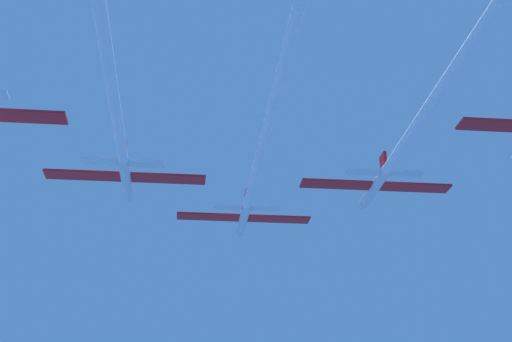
% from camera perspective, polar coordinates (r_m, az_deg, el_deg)
% --- Properties ---
extents(jet_lead, '(17.71, 56.04, 2.93)m').
position_cam_1_polar(jet_lead, '(84.35, -0.06, -0.17)').
color(jet_lead, white).
extents(jet_left_wing, '(17.71, 54.42, 2.93)m').
position_cam_1_polar(jet_left_wing, '(70.18, -10.70, 4.14)').
color(jet_left_wing, white).
extents(jet_right_wing, '(17.71, 49.91, 2.93)m').
position_cam_1_polar(jet_right_wing, '(76.60, 11.54, 2.40)').
color(jet_right_wing, white).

